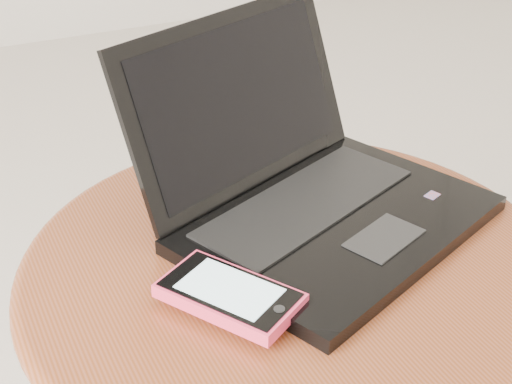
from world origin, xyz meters
name	(u,v)px	position (x,y,z in m)	size (l,w,h in m)	color
table	(292,329)	(-0.02, -0.05, 0.35)	(0.56, 0.56, 0.45)	#512010
laptop	(308,187)	(0.03, 0.01, 0.48)	(0.40, 0.39, 0.20)	black
phone_black	(240,272)	(-0.08, -0.06, 0.45)	(0.11, 0.12, 0.01)	black
phone_pink	(230,295)	(-0.11, -0.10, 0.46)	(0.12, 0.14, 0.02)	#FD3C62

